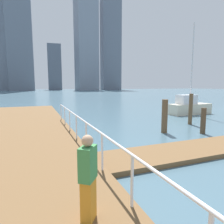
{
  "coord_description": "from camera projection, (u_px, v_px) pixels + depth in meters",
  "views": [
    {
      "loc": [
        -4.82,
        5.58,
        2.75
      ],
      "look_at": [
        -1.86,
        13.09,
        1.68
      ],
      "focal_mm": 31.43,
      "sensor_mm": 36.0,
      "label": 1
    }
  ],
  "objects": [
    {
      "name": "skyline_tower_3",
      "position": [
        86.0,
        45.0,
        125.21
      ],
      "size": [
        13.96,
        12.51,
        57.78
      ],
      "primitive_type": "cube",
      "rotation": [
        0.0,
        0.0,
        0.08
      ],
      "color": "gray",
      "rests_on": "ground_plane"
    },
    {
      "name": "skyline_tower_4",
      "position": [
        111.0,
        38.0,
        135.89
      ],
      "size": [
        13.29,
        7.69,
        72.0
      ],
      "primitive_type": "cube",
      "rotation": [
        0.0,
        0.0,
        -0.0
      ],
      "color": "slate",
      "rests_on": "ground_plane"
    },
    {
      "name": "dock_piling_4",
      "position": [
        165.0,
        116.0,
        11.48
      ],
      "size": [
        0.34,
        0.34,
        1.97
      ],
      "primitive_type": "cylinder",
      "color": "brown",
      "rests_on": "ground_plane"
    },
    {
      "name": "dock_piling_1",
      "position": [
        191.0,
        109.0,
        13.99
      ],
      "size": [
        0.27,
        0.27,
        2.21
      ],
      "primitive_type": "cylinder",
      "color": "brown",
      "rests_on": "ground_plane"
    },
    {
      "name": "skyline_tower_1",
      "position": [
        19.0,
        25.0,
        109.51
      ],
      "size": [
        13.3,
        13.73,
        72.72
      ],
      "primitive_type": "cube",
      "rotation": [
        0.0,
        0.0,
        -0.01
      ],
      "color": "slate",
      "rests_on": "ground_plane"
    },
    {
      "name": "ground_plane",
      "position": [
        102.0,
        121.0,
        15.42
      ],
      "size": [
        300.0,
        300.0,
        0.0
      ],
      "primitive_type": "plane",
      "color": "#476675"
    },
    {
      "name": "dock_piling_3",
      "position": [
        203.0,
        121.0,
        11.29
      ],
      "size": [
        0.29,
        0.29,
        1.5
      ],
      "primitive_type": "cylinder",
      "color": "brown",
      "rests_on": "ground_plane"
    },
    {
      "name": "pedestrian_2",
      "position": [
        88.0,
        177.0,
        3.38
      ],
      "size": [
        0.39,
        0.42,
        1.54
      ],
      "color": "orange",
      "rests_on": "boardwalk"
    },
    {
      "name": "skyline_tower_2",
      "position": [
        55.0,
        68.0,
        131.06
      ],
      "size": [
        9.41,
        9.4,
        29.79
      ],
      "primitive_type": "cube",
      "rotation": [
        0.0,
        0.0,
        -0.1
      ],
      "color": "slate",
      "rests_on": "ground_plane"
    },
    {
      "name": "moored_boat_2",
      "position": [
        189.0,
        106.0,
        19.1
      ],
      "size": [
        4.4,
        1.61,
        8.58
      ],
      "color": "beige",
      "rests_on": "ground_plane"
    }
  ]
}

